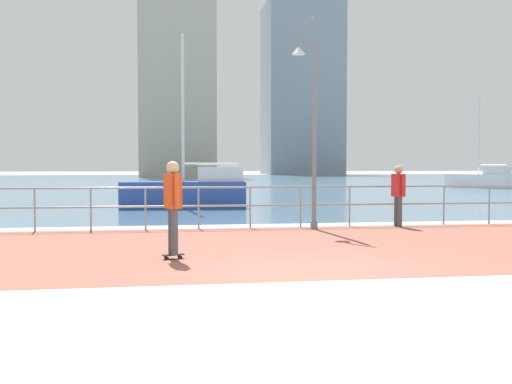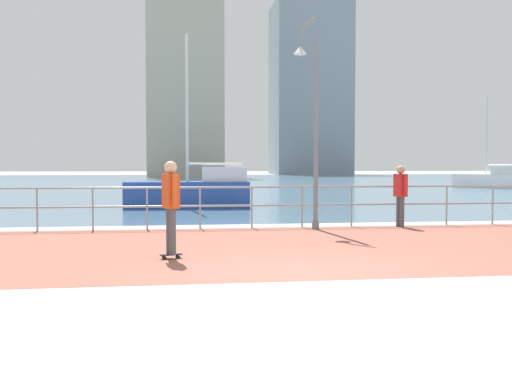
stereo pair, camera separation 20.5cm
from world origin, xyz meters
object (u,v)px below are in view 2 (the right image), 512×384
object	(u,v)px
skateboarder	(171,200)
sailboat_white	(488,179)
lamppost	(311,113)
sailboat_gray	(192,191)
bystander	(400,191)

from	to	relation	value
skateboarder	sailboat_white	bearing A→B (deg)	52.63
lamppost	sailboat_gray	size ratio (longest dim) A/B	0.81
lamppost	skateboarder	xyz separation A→B (m)	(-3.69, -4.64, -2.02)
bystander	sailboat_white	xyz separation A→B (m)	(17.00, 25.66, -0.36)
sailboat_white	bystander	bearing A→B (deg)	-123.53
lamppost	bystander	size ratio (longest dim) A/B	3.30
skateboarder	bystander	xyz separation A→B (m)	(6.24, 4.77, -0.07)
lamppost	sailboat_white	size ratio (longest dim) A/B	0.83
skateboarder	lamppost	bearing A→B (deg)	51.52
sailboat_gray	lamppost	bearing A→B (deg)	-70.79
sailboat_white	lamppost	bearing A→B (deg)	-127.17
lamppost	skateboarder	world-z (taller)	lamppost
bystander	sailboat_white	distance (m)	30.78
lamppost	sailboat_white	distance (m)	32.45
sailboat_white	skateboarder	bearing A→B (deg)	-127.37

